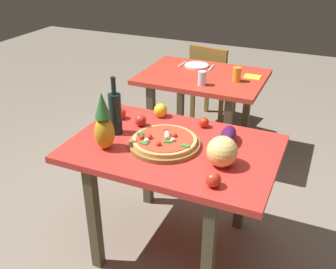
{
  "coord_description": "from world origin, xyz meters",
  "views": [
    {
      "loc": [
        0.76,
        -1.81,
        1.86
      ],
      "look_at": [
        -0.04,
        0.03,
        0.8
      ],
      "focal_mm": 41.68,
      "sensor_mm": 36.0,
      "label": 1
    }
  ],
  "objects_px": {
    "dinner_plate": "(197,65)",
    "display_table": "(173,160)",
    "drinking_glass_juice": "(237,74)",
    "fork_utensil": "(182,64)",
    "bell_pepper": "(161,110)",
    "tomato_beside_pepper": "(121,113)",
    "knife_utensil": "(211,68)",
    "drinking_glass_water": "(202,78)",
    "napkin_folded": "(252,77)",
    "pizza_board": "(165,144)",
    "pineapple_left": "(104,124)",
    "background_table": "(202,87)",
    "tomato_at_corner": "(141,120)",
    "pizza": "(164,140)",
    "tomato_by_bottle": "(204,122)",
    "dining_chair": "(212,80)",
    "eggplant": "(228,136)",
    "wine_bottle": "(115,113)",
    "tomato_near_board": "(213,180)",
    "melon": "(222,151)"
  },
  "relations": [
    {
      "from": "background_table",
      "to": "dining_chair",
      "type": "xyz_separation_m",
      "value": [
        -0.11,
        0.61,
        -0.16
      ]
    },
    {
      "from": "pizza_board",
      "to": "pineapple_left",
      "type": "relative_size",
      "value": 1.21
    },
    {
      "from": "tomato_by_bottle",
      "to": "display_table",
      "type": "bearing_deg",
      "value": -105.58
    },
    {
      "from": "tomato_beside_pepper",
      "to": "knife_utensil",
      "type": "distance_m",
      "value": 1.26
    },
    {
      "from": "background_table",
      "to": "drinking_glass_water",
      "type": "distance_m",
      "value": 0.3
    },
    {
      "from": "drinking_glass_water",
      "to": "knife_utensil",
      "type": "height_order",
      "value": "drinking_glass_water"
    },
    {
      "from": "background_table",
      "to": "tomato_near_board",
      "type": "relative_size",
      "value": 13.51
    },
    {
      "from": "tomato_beside_pepper",
      "to": "tomato_near_board",
      "type": "height_order",
      "value": "tomato_near_board"
    },
    {
      "from": "tomato_at_corner",
      "to": "napkin_folded",
      "type": "relative_size",
      "value": 0.53
    },
    {
      "from": "wine_bottle",
      "to": "bell_pepper",
      "type": "height_order",
      "value": "wine_bottle"
    },
    {
      "from": "dining_chair",
      "to": "drinking_glass_juice",
      "type": "relative_size",
      "value": 7.16
    },
    {
      "from": "drinking_glass_water",
      "to": "fork_utensil",
      "type": "distance_m",
      "value": 0.56
    },
    {
      "from": "bell_pepper",
      "to": "drinking_glass_water",
      "type": "bearing_deg",
      "value": 85.43
    },
    {
      "from": "display_table",
      "to": "pizza_board",
      "type": "xyz_separation_m",
      "value": [
        -0.04,
        -0.02,
        0.11
      ]
    },
    {
      "from": "tomato_at_corner",
      "to": "knife_utensil",
      "type": "xyz_separation_m",
      "value": [
        0.05,
        1.29,
        -0.03
      ]
    },
    {
      "from": "melon",
      "to": "drinking_glass_juice",
      "type": "relative_size",
      "value": 1.39
    },
    {
      "from": "fork_utensil",
      "to": "napkin_folded",
      "type": "bearing_deg",
      "value": -4.53
    },
    {
      "from": "dining_chair",
      "to": "drinking_glass_water",
      "type": "height_order",
      "value": "drinking_glass_water"
    },
    {
      "from": "dining_chair",
      "to": "tomato_near_board",
      "type": "distance_m",
      "value": 2.28
    },
    {
      "from": "display_table",
      "to": "drinking_glass_juice",
      "type": "distance_m",
      "value": 1.21
    },
    {
      "from": "drinking_glass_water",
      "to": "napkin_folded",
      "type": "relative_size",
      "value": 0.82
    },
    {
      "from": "pizza_board",
      "to": "knife_utensil",
      "type": "distance_m",
      "value": 1.48
    },
    {
      "from": "pizza",
      "to": "bell_pepper",
      "type": "relative_size",
      "value": 3.83
    },
    {
      "from": "tomato_beside_pepper",
      "to": "tomato_at_corner",
      "type": "xyz_separation_m",
      "value": [
        0.17,
        -0.04,
        0.0
      ]
    },
    {
      "from": "wine_bottle",
      "to": "tomato_near_board",
      "type": "relative_size",
      "value": 4.66
    },
    {
      "from": "fork_utensil",
      "to": "pineapple_left",
      "type": "bearing_deg",
      "value": -80.83
    },
    {
      "from": "display_table",
      "to": "drinking_glass_juice",
      "type": "xyz_separation_m",
      "value": [
        0.05,
        1.2,
        0.16
      ]
    },
    {
      "from": "drinking_glass_juice",
      "to": "dining_chair",
      "type": "bearing_deg",
      "value": 122.1
    },
    {
      "from": "tomato_beside_pepper",
      "to": "knife_utensil",
      "type": "relative_size",
      "value": 0.41
    },
    {
      "from": "tomato_by_bottle",
      "to": "drinking_glass_juice",
      "type": "relative_size",
      "value": 0.55
    },
    {
      "from": "display_table",
      "to": "napkin_folded",
      "type": "distance_m",
      "value": 1.37
    },
    {
      "from": "tomato_at_corner",
      "to": "eggplant",
      "type": "bearing_deg",
      "value": 1.05
    },
    {
      "from": "tomato_beside_pepper",
      "to": "drinking_glass_water",
      "type": "xyz_separation_m",
      "value": [
        0.28,
        0.81,
        0.02
      ]
    },
    {
      "from": "background_table",
      "to": "pizza",
      "type": "height_order",
      "value": "pizza"
    },
    {
      "from": "tomato_beside_pepper",
      "to": "pizza_board",
      "type": "bearing_deg",
      "value": -27.77
    },
    {
      "from": "background_table",
      "to": "knife_utensil",
      "type": "height_order",
      "value": "knife_utensil"
    },
    {
      "from": "bell_pepper",
      "to": "tomato_near_board",
      "type": "xyz_separation_m",
      "value": [
        0.57,
        -0.62,
        -0.01
      ]
    },
    {
      "from": "pineapple_left",
      "to": "tomato_beside_pepper",
      "type": "distance_m",
      "value": 0.41
    },
    {
      "from": "fork_utensil",
      "to": "bell_pepper",
      "type": "bearing_deg",
      "value": -72.5
    },
    {
      "from": "dinner_plate",
      "to": "pizza",
      "type": "bearing_deg",
      "value": -77.12
    },
    {
      "from": "pizza",
      "to": "drinking_glass_juice",
      "type": "bearing_deg",
      "value": 85.34
    },
    {
      "from": "bell_pepper",
      "to": "eggplant",
      "type": "bearing_deg",
      "value": -17.91
    },
    {
      "from": "eggplant",
      "to": "tomato_beside_pepper",
      "type": "distance_m",
      "value": 0.74
    },
    {
      "from": "display_table",
      "to": "pizza",
      "type": "bearing_deg",
      "value": -151.47
    },
    {
      "from": "dinner_plate",
      "to": "display_table",
      "type": "bearing_deg",
      "value": -75.17
    },
    {
      "from": "fork_utensil",
      "to": "knife_utensil",
      "type": "xyz_separation_m",
      "value": [
        0.28,
        0.0,
        0.0
      ]
    },
    {
      "from": "drinking_glass_water",
      "to": "pizza_board",
      "type": "bearing_deg",
      "value": -82.61
    },
    {
      "from": "drinking_glass_juice",
      "to": "drinking_glass_water",
      "type": "height_order",
      "value": "drinking_glass_juice"
    },
    {
      "from": "wine_bottle",
      "to": "tomato_beside_pepper",
      "type": "height_order",
      "value": "wine_bottle"
    },
    {
      "from": "melon",
      "to": "fork_utensil",
      "type": "bearing_deg",
      "value": 118.68
    }
  ]
}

